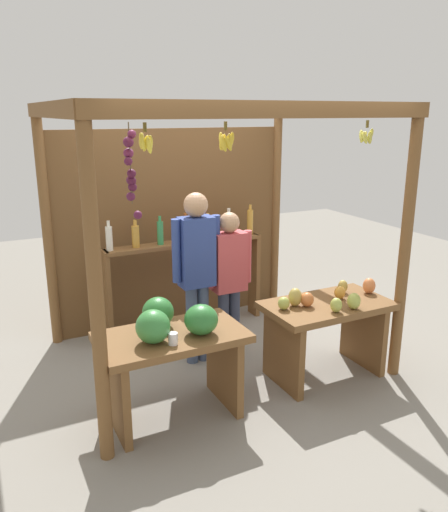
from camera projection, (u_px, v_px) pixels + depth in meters
ground_plane at (215, 356)px, 5.11m from camera, size 12.00×12.00×0.00m
market_stall at (193, 207)px, 5.12m from camera, size 2.82×2.22×2.43m
fruit_counter_left at (172, 345)px, 3.94m from camera, size 1.13×0.66×0.97m
fruit_counter_right at (326, 321)px, 4.60m from camera, size 1.13×0.64×0.88m
bottle_shelf_unit at (186, 259)px, 5.59m from camera, size 1.80×0.22×1.34m
vendor_man at (197, 263)px, 4.75m from camera, size 0.48×0.22×1.66m
vendor_woman at (229, 273)px, 4.93m from camera, size 0.48×0.20×1.45m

